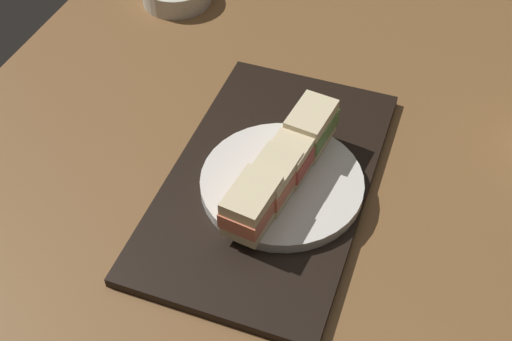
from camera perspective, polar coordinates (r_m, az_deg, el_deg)
The scene contains 7 objects.
ground_plane at distance 95.48cm, azimuth 1.40°, elevation 0.34°, with size 140.00×100.00×3.00cm, color brown.
serving_tray at distance 90.59cm, azimuth 1.22°, elevation -0.87°, with size 45.63×26.86×1.53cm, color black.
sandwich_plate at distance 88.17cm, azimuth 2.29°, elevation -1.11°, with size 22.25×22.25×1.62cm, color silver.
sandwich_nearmost at distance 90.73cm, azimuth 4.82°, elevation 3.83°, with size 8.67×6.35×5.87cm.
sandwich_inner_near at distance 87.44cm, azimuth 3.20°, elevation 1.50°, with size 8.58×6.38×5.03cm.
sandwich_inner_far at distance 83.99cm, azimuth 1.47°, elevation -0.76°, with size 8.95×6.34×5.24cm.
sandwich_farmost at distance 80.62cm, azimuth -0.40°, elevation -3.12°, with size 8.79×6.22×5.85cm.
Camera 1 is at (62.35, 19.92, 68.01)cm, focal length 45.50 mm.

